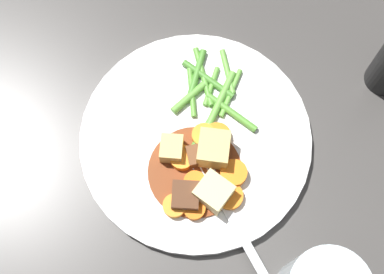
{
  "coord_description": "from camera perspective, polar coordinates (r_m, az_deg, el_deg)",
  "views": [
    {
      "loc": [
        0.21,
        0.0,
        0.61
      ],
      "look_at": [
        0.0,
        0.0,
        0.01
      ],
      "focal_mm": 50.95,
      "sensor_mm": 36.0,
      "label": 1
    }
  ],
  "objects": [
    {
      "name": "green_bean_2",
      "position": [
        0.65,
        0.83,
        6.34
      ],
      "size": [
        0.08,
        0.03,
        0.01
      ],
      "primitive_type": "cylinder",
      "rotation": [
        0.0,
        1.57,
        3.4
      ],
      "color": "#599E38",
      "rests_on": "dinner_plate"
    },
    {
      "name": "green_bean_7",
      "position": [
        0.65,
        3.71,
        4.62
      ],
      "size": [
        0.06,
        0.03,
        0.01
      ],
      "primitive_type": "cylinder",
      "rotation": [
        0.0,
        1.57,
        2.78
      ],
      "color": "#66AD42",
      "rests_on": "dinner_plate"
    },
    {
      "name": "carrot_slice_1",
      "position": [
        0.6,
        3.52,
        -6.21
      ],
      "size": [
        0.04,
        0.04,
        0.01
      ],
      "primitive_type": "cylinder",
      "rotation": [
        0.0,
        0.0,
        4.14
      ],
      "color": "orange",
      "rests_on": "dinner_plate"
    },
    {
      "name": "green_bean_0",
      "position": [
        0.63,
        1.51,
        1.79
      ],
      "size": [
        0.07,
        0.04,
        0.01
      ],
      "primitive_type": "cylinder",
      "rotation": [
        0.0,
        1.57,
        2.62
      ],
      "color": "#4C8E33",
      "rests_on": "dinner_plate"
    },
    {
      "name": "ground_plane",
      "position": [
        0.64,
        0.0,
        -0.4
      ],
      "size": [
        3.0,
        3.0,
        0.0
      ],
      "primitive_type": "plane",
      "color": "#423F3D"
    },
    {
      "name": "green_bean_4",
      "position": [
        0.66,
        3.37,
        6.83
      ],
      "size": [
        0.06,
        0.02,
        0.01
      ],
      "primitive_type": "cylinder",
      "rotation": [
        0.0,
        1.57,
        3.36
      ],
      "color": "#66AD42",
      "rests_on": "dinner_plate"
    },
    {
      "name": "carrot_slice_5",
      "position": [
        0.61,
        -1.45,
        -2.21
      ],
      "size": [
        0.04,
        0.04,
        0.01
      ],
      "primitive_type": "cylinder",
      "rotation": [
        0.0,
        0.0,
        1.9
      ],
      "color": "orange",
      "rests_on": "dinner_plate"
    },
    {
      "name": "meat_chunk_1",
      "position": [
        0.61,
        0.22,
        -2.03
      ],
      "size": [
        0.03,
        0.02,
        0.02
      ],
      "primitive_type": "cube",
      "rotation": [
        0.0,
        0.0,
        4.95
      ],
      "color": "brown",
      "rests_on": "dinner_plate"
    },
    {
      "name": "green_bean_3",
      "position": [
        0.63,
        3.81,
        2.59
      ],
      "size": [
        0.05,
        0.06,
        0.01
      ],
      "primitive_type": "cylinder",
      "rotation": [
        0.0,
        1.57,
        4.07
      ],
      "color": "#599E38",
      "rests_on": "dinner_plate"
    },
    {
      "name": "carrot_slice_6",
      "position": [
        0.61,
        3.97,
        -3.82
      ],
      "size": [
        0.04,
        0.04,
        0.01
      ],
      "primitive_type": "cylinder",
      "rotation": [
        0.0,
        0.0,
        3.65
      ],
      "color": "orange",
      "rests_on": "dinner_plate"
    },
    {
      "name": "green_bean_6",
      "position": [
        0.64,
        -0.39,
        4.72
      ],
      "size": [
        0.06,
        0.01,
        0.01
      ],
      "primitive_type": "cylinder",
      "rotation": [
        0.0,
        1.57,
        3.25
      ],
      "color": "#599E38",
      "rests_on": "dinner_plate"
    },
    {
      "name": "carrot_slice_2",
      "position": [
        0.61,
        -0.31,
        -4.77
      ],
      "size": [
        0.03,
        0.03,
        0.01
      ],
      "primitive_type": "cylinder",
      "rotation": [
        0.0,
        0.0,
        2.85
      ],
      "color": "orange",
      "rests_on": "dinner_plate"
    },
    {
      "name": "stew_sauce",
      "position": [
        0.61,
        0.35,
        -3.65
      ],
      "size": [
        0.11,
        0.11,
        0.0
      ],
      "primitive_type": "cylinder",
      "color": "brown",
      "rests_on": "dinner_plate"
    },
    {
      "name": "green_bean_10",
      "position": [
        0.64,
        2.49,
        3.61
      ],
      "size": [
        0.08,
        0.04,
        0.01
      ],
      "primitive_type": "cylinder",
      "rotation": [
        0.0,
        1.57,
        2.74
      ],
      "color": "#66AD42",
      "rests_on": "dinner_plate"
    },
    {
      "name": "potato_chunk_2",
      "position": [
        0.59,
        1.87,
        -5.81
      ],
      "size": [
        0.05,
        0.05,
        0.03
      ],
      "primitive_type": "cube",
      "rotation": [
        0.0,
        0.0,
        4.09
      ],
      "color": "#EAD68C",
      "rests_on": "dinner_plate"
    },
    {
      "name": "potato_chunk_1",
      "position": [
        0.61,
        -2.54,
        -1.25
      ],
      "size": [
        0.03,
        0.03,
        0.02
      ],
      "primitive_type": "cube",
      "rotation": [
        0.0,
        0.0,
        1.51
      ],
      "color": "#DBBC6B",
      "rests_on": "dinner_plate"
    },
    {
      "name": "dinner_plate",
      "position": [
        0.63,
        0.0,
        -0.2
      ],
      "size": [
        0.27,
        0.27,
        0.01
      ],
      "primitive_type": "cylinder",
      "color": "white",
      "rests_on": "ground_plane"
    },
    {
      "name": "fork",
      "position": [
        0.6,
        3.59,
        -8.14
      ],
      "size": [
        0.16,
        0.1,
        0.0
      ],
      "color": "silver",
      "rests_on": "dinner_plate"
    },
    {
      "name": "green_bean_9",
      "position": [
        0.65,
        0.45,
        6.64
      ],
      "size": [
        0.06,
        0.02,
        0.01
      ],
      "primitive_type": "cylinder",
      "rotation": [
        0.0,
        1.57,
        2.9
      ],
      "color": "#4C8E33",
      "rests_on": "dinner_plate"
    },
    {
      "name": "green_bean_5",
      "position": [
        0.65,
        1.66,
        5.33
      ],
      "size": [
        0.05,
        0.02,
        0.01
      ],
      "primitive_type": "cylinder",
      "rotation": [
        0.0,
        1.57,
        2.86
      ],
      "color": "#66AD42",
      "rests_on": "dinner_plate"
    },
    {
      "name": "carrot_slice_4",
      "position": [
        0.62,
        0.86,
        0.57
      ],
      "size": [
        0.04,
        0.04,
        0.01
      ],
      "primitive_type": "cylinder",
      "rotation": [
        0.0,
        0.0,
        3.54
      ],
      "color": "orange",
      "rests_on": "dinner_plate"
    },
    {
      "name": "green_bean_1",
      "position": [
        0.65,
        1.33,
        6.07
      ],
      "size": [
        0.05,
        0.06,
        0.01
      ],
      "primitive_type": "cylinder",
      "rotation": [
        0.0,
        1.57,
        4.08
      ],
      "color": "#4C8E33",
      "rests_on": "dinner_plate"
    },
    {
      "name": "potato_chunk_0",
      "position": [
        0.61,
        1.87,
        -1.29
      ],
      "size": [
        0.04,
        0.04,
        0.03
      ],
      "primitive_type": "cube",
      "rotation": [
        0.0,
        0.0,
        6.17
      ],
      "color": "#DBBC6B",
      "rests_on": "dinner_plate"
    },
    {
      "name": "meat_chunk_0",
      "position": [
        0.6,
        -1.08,
        -6.19
      ],
      "size": [
        0.03,
        0.03,
        0.02
      ],
      "primitive_type": "cube",
      "rotation": [
        0.0,
        0.0,
        4.68
      ],
      "color": "#56331E",
      "rests_on": "dinner_plate"
    },
    {
      "name": "carrot_slice_3",
      "position": [
        0.6,
        -2.24,
        -7.21
      ],
      "size": [
        0.04,
        0.04,
        0.01
      ],
      "primitive_type": "cylinder",
      "rotation": [
        0.0,
        0.0,
        5.68
      ],
      "color": "orange",
      "rests_on": "dinner_plate"
    },
    {
      "name": "carrot_slice_0",
      "position": [
        0.6,
        -0.24,
        -7.51
      ],
      "size": [
        0.03,
        0.03,
        0.01
      ],
      "primitive_type": "cylinder",
      "rotation": [
        0.0,
        0.0,
        4.77
      ],
      "color": "orange",
      "rests_on": "dinner_plate"
    },
    {
      "name": "carrot_slice_7",
      "position": [
        0.62,
        2.28,
        0.21
      ],
      "size": [
        0.03,
        0.03,
        0.01
      ],
      "primitive_type": "cylinder",
      "rotation": [
        0.0,
        0.0,
        4.64
      ],
      "color": "orange",
      "rests_on": "dinner_plate"
    },
    {
      "name": "green_bean_8",
      "position": [
        0.64,
        -0.73,
        4.14
      ],
      "size": [
        0.04,
        0.04,
        0.01
      ],
      "primitive_type": "cylinder",
      "rotation": [
        0.0,
        1.57,
        2.34
      ],
      "color": "#66AD42",
      "rests_on": "dinner_plate"
    }
  ]
}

